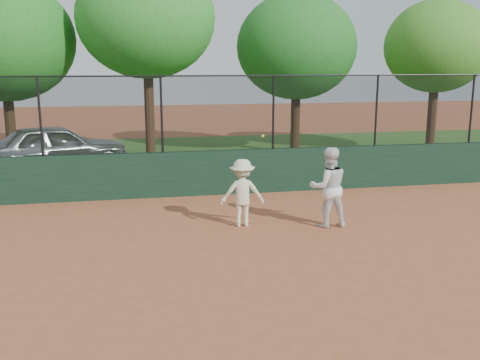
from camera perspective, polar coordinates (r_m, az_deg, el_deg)
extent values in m
plane|color=#A95936|center=(8.83, -2.26, -10.84)|extent=(80.00, 80.00, 0.00)
cube|color=#173321|center=(14.37, -6.18, 0.65)|extent=(26.00, 0.20, 1.20)
cube|color=#285319|center=(20.36, -7.77, 2.29)|extent=(36.00, 12.00, 0.01)
imported|color=#9DA3A6|center=(18.82, -18.99, 3.34)|extent=(4.94, 3.26, 1.56)
imported|color=white|center=(11.68, 9.41, -0.76)|extent=(0.87, 0.70, 1.74)
imported|color=beige|center=(11.58, 0.24, -1.38)|extent=(1.00, 0.64, 1.48)
sphere|color=yellow|center=(11.27, 2.46, 4.72)|extent=(0.06, 0.06, 0.06)
cube|color=black|center=(14.14, -6.33, 7.01)|extent=(26.00, 0.02, 2.00)
cylinder|color=black|center=(14.09, -6.42, 10.98)|extent=(26.00, 0.04, 0.04)
cylinder|color=black|center=(14.25, -20.56, 6.36)|extent=(0.06, 0.06, 2.00)
cylinder|color=black|center=(14.10, -8.36, 6.94)|extent=(0.06, 0.06, 2.00)
cylinder|color=black|center=(14.58, 3.58, 7.21)|extent=(0.06, 0.06, 2.00)
cylinder|color=black|center=(15.64, 14.34, 7.19)|extent=(0.06, 0.06, 2.00)
cylinder|color=black|center=(17.15, 23.47, 6.98)|extent=(0.06, 0.06, 2.00)
cylinder|color=#422D16|center=(20.96, -23.26, 5.01)|extent=(0.36, 0.36, 2.40)
ellipsoid|color=#226A1E|center=(20.86, -23.99, 13.50)|extent=(4.94, 4.49, 4.27)
cylinder|color=#4C2E1B|center=(19.74, -9.61, 6.59)|extent=(0.36, 0.36, 3.19)
ellipsoid|color=#2C7D27|center=(19.72, -9.98, 16.68)|extent=(4.86, 4.42, 4.20)
cylinder|color=#3D2514|center=(21.40, 5.90, 5.97)|extent=(0.36, 0.36, 2.34)
ellipsoid|color=#20601F|center=(21.30, 6.08, 13.96)|extent=(4.68, 4.25, 4.04)
cylinder|color=#442A18|center=(22.54, 19.75, 5.94)|extent=(0.36, 0.36, 2.58)
ellipsoid|color=#397421|center=(22.45, 20.28, 13.24)|extent=(4.09, 3.72, 3.53)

